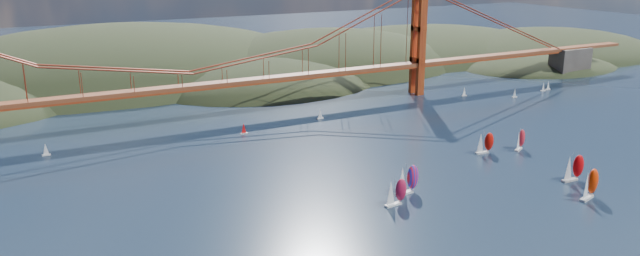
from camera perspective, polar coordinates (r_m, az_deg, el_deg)
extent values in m
ellipsoid|color=black|center=(395.44, -17.74, 2.09)|extent=(300.00, 180.00, 96.00)
ellipsoid|color=black|center=(404.60, -0.04, 3.67)|extent=(220.00, 140.00, 76.00)
ellipsoid|color=black|center=(356.19, -4.92, 2.72)|extent=(140.00, 110.00, 48.00)
ellipsoid|color=black|center=(467.86, 8.64, 5.53)|extent=(260.00, 160.00, 60.00)
ellipsoid|color=black|center=(494.51, 19.44, 5.52)|extent=(220.00, 150.00, 52.00)
ellipsoid|color=black|center=(434.48, 19.24, 4.77)|extent=(120.00, 90.00, 28.00)
cube|color=brown|center=(276.07, -11.63, 3.76)|extent=(440.00, 7.00, 1.60)
cube|color=maroon|center=(276.32, -11.62, 3.51)|extent=(440.00, 7.00, 0.80)
cube|color=maroon|center=(327.52, 8.97, 7.82)|extent=(4.00, 8.50, 55.00)
cube|color=#4C443D|center=(408.31, 21.88, 5.68)|extent=(24.00, 12.00, 16.00)
cube|color=brown|center=(416.28, 23.08, 6.85)|extent=(52.00, 7.00, 1.60)
cube|color=white|center=(186.92, 6.68, -6.97)|extent=(5.63, 2.23, 0.66)
cylinder|color=#99999E|center=(185.42, 6.79, -5.69)|extent=(0.08, 0.08, 8.21)
cone|color=white|center=(184.78, 6.50, -5.90)|extent=(3.44, 3.44, 7.23)
ellipsoid|color=#A31335|center=(187.30, 7.41, -5.62)|extent=(4.11, 2.89, 6.90)
cube|color=silver|center=(206.62, 23.18, -5.92)|extent=(6.54, 3.52, 0.76)
cylinder|color=#99999E|center=(205.16, 23.37, -4.57)|extent=(0.09, 0.09, 9.45)
cone|color=white|center=(204.04, 23.20, -4.80)|extent=(4.40, 4.40, 8.31)
ellipsoid|color=#F62E00|center=(208.11, 23.69, -4.46)|extent=(5.02, 3.94, 7.93)
cube|color=silver|center=(220.33, 21.86, -4.44)|extent=(6.01, 1.74, 0.72)
cylinder|color=#99999E|center=(219.00, 22.05, -3.23)|extent=(0.09, 0.09, 8.99)
cone|color=white|center=(218.13, 21.79, -3.41)|extent=(3.39, 3.39, 7.91)
ellipsoid|color=#CF0306|center=(221.35, 22.55, -3.21)|extent=(4.22, 2.68, 7.55)
cube|color=white|center=(239.47, 14.58, -2.19)|extent=(5.48, 1.80, 0.65)
cylinder|color=#99999E|center=(238.35, 14.71, -1.18)|extent=(0.08, 0.08, 8.11)
cone|color=white|center=(237.70, 14.47, -1.32)|extent=(3.18, 3.18, 7.14)
ellipsoid|color=red|center=(240.14, 15.20, -1.19)|extent=(3.90, 2.57, 6.81)
cube|color=silver|center=(247.16, 17.68, -1.88)|extent=(5.31, 3.70, 0.63)
cylinder|color=#99999E|center=(246.19, 17.79, -0.92)|extent=(0.08, 0.08, 7.83)
cone|color=white|center=(245.20, 17.69, -1.08)|extent=(3.94, 3.94, 6.89)
ellipsoid|color=red|center=(248.71, 17.96, -0.87)|extent=(4.30, 3.72, 6.58)
cube|color=white|center=(195.78, 7.72, -5.91)|extent=(6.39, 2.67, 0.74)
cylinder|color=#99999E|center=(194.18, 7.84, -4.52)|extent=(0.09, 0.09, 9.29)
cone|color=white|center=(193.40, 7.53, -4.74)|extent=(3.96, 3.96, 8.18)
ellipsoid|color=red|center=(196.41, 8.48, -4.45)|extent=(4.70, 3.36, 7.81)
cube|color=silver|center=(250.58, -23.74, -2.27)|extent=(3.00, 1.00, 0.50)
cone|color=white|center=(249.91, -23.80, -1.76)|extent=(2.00, 2.00, 4.20)
cube|color=silver|center=(331.51, 13.03, 2.90)|extent=(3.00, 1.00, 0.50)
cone|color=white|center=(331.00, 13.06, 3.30)|extent=(2.00, 2.00, 4.20)
cube|color=silver|center=(334.56, 17.34, 2.70)|extent=(3.00, 1.00, 0.50)
cone|color=white|center=(334.06, 17.38, 3.09)|extent=(2.00, 2.00, 4.20)
cube|color=silver|center=(355.14, 19.72, 3.23)|extent=(3.00, 1.00, 0.50)
cone|color=white|center=(354.67, 19.75, 3.60)|extent=(2.00, 2.00, 4.20)
cube|color=silver|center=(359.66, 20.11, 3.34)|extent=(3.00, 1.00, 0.50)
cone|color=white|center=(359.19, 20.15, 3.71)|extent=(2.00, 2.00, 4.20)
cube|color=silver|center=(279.26, 0.01, 0.90)|extent=(3.00, 1.00, 0.50)
cone|color=white|center=(278.66, 0.01, 1.37)|extent=(2.00, 2.00, 4.20)
cube|color=silver|center=(257.87, -6.97, -0.50)|extent=(3.00, 1.00, 0.50)
cone|color=red|center=(257.22, -6.99, 0.00)|extent=(2.00, 2.00, 4.20)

